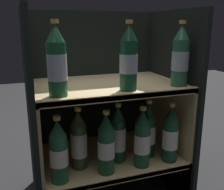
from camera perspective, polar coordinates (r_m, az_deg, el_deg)
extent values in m
cube|color=black|center=(1.35, -4.01, -0.51)|extent=(0.66, 0.02, 0.85)
cube|color=black|center=(1.10, -17.17, -4.82)|extent=(0.02, 0.46, 0.85)
cube|color=black|center=(1.29, 12.63, -1.65)|extent=(0.02, 0.46, 0.85)
cube|color=#DBBC84|center=(1.24, -1.00, -13.04)|extent=(0.62, 0.42, 0.02)
cube|color=#DBBC84|center=(1.08, 2.51, -17.63)|extent=(0.62, 0.02, 0.03)
cube|color=#DBBC84|center=(1.24, -15.19, -19.14)|extent=(0.01, 0.42, 0.19)
cube|color=#DBBC84|center=(1.40, 11.29, -14.67)|extent=(0.01, 0.42, 0.19)
cube|color=#DBBC84|center=(1.12, -1.07, 2.13)|extent=(0.62, 0.42, 0.02)
cube|color=#DBBC84|center=(0.94, 2.73, -0.35)|extent=(0.62, 0.02, 0.03)
cube|color=#DBBC84|center=(1.16, -15.75, -12.31)|extent=(0.01, 0.42, 0.53)
cube|color=#DBBC84|center=(1.33, 11.65, -8.42)|extent=(0.01, 0.42, 0.53)
cylinder|color=#194C2D|center=(0.91, -11.85, 5.37)|extent=(0.07, 0.07, 0.19)
cylinder|color=#9EA8BC|center=(0.91, -11.88, 5.95)|extent=(0.07, 0.07, 0.09)
cone|color=#194C2D|center=(0.90, -12.27, 13.08)|extent=(0.06, 0.06, 0.06)
cylinder|color=gold|center=(0.90, -12.40, 15.42)|extent=(0.03, 0.03, 0.01)
cylinder|color=#144228|center=(0.98, 3.62, 6.32)|extent=(0.07, 0.07, 0.19)
cylinder|color=#9EA8BC|center=(0.98, 3.62, 6.85)|extent=(0.07, 0.07, 0.07)
cone|color=#144228|center=(0.97, 3.74, 13.48)|extent=(0.06, 0.06, 0.06)
cylinder|color=gold|center=(0.97, 3.77, 15.65)|extent=(0.03, 0.03, 0.01)
cylinder|color=#285B42|center=(1.09, 14.57, 6.71)|extent=(0.07, 0.07, 0.19)
cylinder|color=#9EA8BC|center=(1.09, 14.61, 7.19)|extent=(0.07, 0.07, 0.08)
cone|color=#285B42|center=(1.08, 15.01, 13.16)|extent=(0.06, 0.06, 0.06)
cylinder|color=gold|center=(1.08, 15.14, 15.11)|extent=(0.03, 0.03, 0.01)
cylinder|color=#1E5638|center=(1.02, -11.44, -13.43)|extent=(0.07, 0.07, 0.19)
cylinder|color=silver|center=(1.01, -11.47, -12.97)|extent=(0.07, 0.07, 0.07)
cone|color=#1E5638|center=(0.97, -11.82, -7.01)|extent=(0.06, 0.06, 0.06)
cylinder|color=gold|center=(0.95, -11.93, -4.95)|extent=(0.03, 0.03, 0.01)
cylinder|color=#194C2D|center=(1.05, -1.26, -12.08)|extent=(0.07, 0.07, 0.19)
cylinder|color=silver|center=(1.05, -1.26, -11.62)|extent=(0.07, 0.07, 0.07)
cone|color=#194C2D|center=(1.01, -1.30, -5.83)|extent=(0.06, 0.06, 0.06)
cylinder|color=gold|center=(0.99, -1.31, -3.84)|extent=(0.03, 0.03, 0.01)
cylinder|color=#194C2D|center=(1.11, 6.55, -10.77)|extent=(0.07, 0.07, 0.19)
cylinder|color=silver|center=(1.10, 6.57, -10.34)|extent=(0.07, 0.07, 0.08)
cone|color=#194C2D|center=(1.06, 6.75, -4.79)|extent=(0.06, 0.06, 0.06)
cylinder|color=gold|center=(1.05, 6.81, -2.90)|extent=(0.03, 0.03, 0.01)
cylinder|color=#144228|center=(1.17, 12.49, -9.64)|extent=(0.07, 0.07, 0.19)
cylinder|color=silver|center=(1.17, 12.52, -9.23)|extent=(0.07, 0.07, 0.08)
cone|color=#144228|center=(1.12, 12.84, -3.94)|extent=(0.06, 0.06, 0.06)
cylinder|color=gold|center=(1.11, 12.95, -2.14)|extent=(0.03, 0.03, 0.01)
cylinder|color=#384C28|center=(1.10, -7.19, -11.04)|extent=(0.07, 0.07, 0.19)
cylinder|color=silver|center=(1.09, -7.21, -10.60)|extent=(0.07, 0.07, 0.10)
cone|color=#384C28|center=(1.05, -7.41, -5.01)|extent=(0.06, 0.06, 0.06)
cylinder|color=gold|center=(1.04, -7.47, -3.10)|extent=(0.03, 0.03, 0.01)
cylinder|color=#194C2D|center=(1.14, 1.30, -9.87)|extent=(0.07, 0.07, 0.19)
cylinder|color=silver|center=(1.14, 1.30, -9.44)|extent=(0.07, 0.07, 0.10)
cone|color=#194C2D|center=(1.10, 1.33, -4.04)|extent=(0.06, 0.06, 0.06)
cylinder|color=gold|center=(1.09, 1.34, -2.19)|extent=(0.03, 0.03, 0.01)
cylinder|color=#194C2D|center=(1.20, 7.84, -8.81)|extent=(0.07, 0.07, 0.19)
cylinder|color=silver|center=(1.19, 7.86, -8.40)|extent=(0.07, 0.07, 0.08)
cone|color=#194C2D|center=(1.15, 8.05, -3.22)|extent=(0.06, 0.06, 0.06)
cylinder|color=gold|center=(1.14, 8.12, -1.46)|extent=(0.03, 0.03, 0.01)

